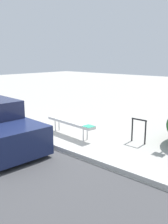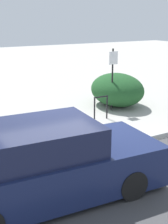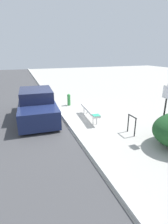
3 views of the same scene
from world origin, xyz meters
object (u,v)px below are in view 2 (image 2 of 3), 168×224
bike_rack (101,105)px  sign_post (113,74)px  parked_car_near (47,164)px  bench (51,125)px

bike_rack → sign_post: 1.47m
bike_rack → sign_post: bearing=36.9°
bike_rack → parked_car_near: parked_car_near is taller
bench → parked_car_near: parked_car_near is taller
bike_rack → sign_post: sign_post is taller
sign_post → parked_car_near: 6.14m
parked_car_near → bike_rack: bearing=48.8°
sign_post → bike_rack: bearing=-143.1°
bench → parked_car_near: (-1.19, -2.54, 0.19)m
parked_car_near → bench: bearing=68.0°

